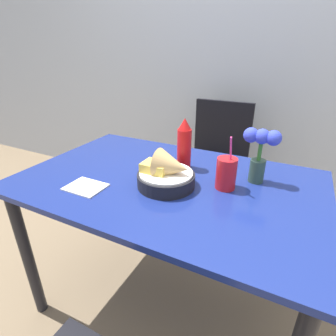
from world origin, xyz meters
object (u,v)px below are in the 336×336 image
(ketchup_bottle, at_px, (184,145))
(flower_vase, at_px, (260,149))
(food_basket, at_px, (168,174))
(drink_cup, at_px, (226,174))
(chair_far_window, at_px, (217,155))

(ketchup_bottle, relative_size, flower_vase, 1.04)
(food_basket, xyz_separation_m, drink_cup, (0.20, 0.09, 0.00))
(chair_far_window, height_order, flower_vase, flower_vase)
(chair_far_window, distance_m, ketchup_bottle, 0.76)
(ketchup_bottle, height_order, flower_vase, ketchup_bottle)
(flower_vase, bearing_deg, drink_cup, -131.57)
(chair_far_window, xyz_separation_m, ketchup_bottle, (0.04, -0.69, 0.31))
(chair_far_window, distance_m, flower_vase, 0.84)
(chair_far_window, bearing_deg, ketchup_bottle, -86.78)
(chair_far_window, bearing_deg, drink_cup, -71.89)
(food_basket, xyz_separation_m, flower_vase, (0.30, 0.20, 0.09))
(drink_cup, xyz_separation_m, flower_vase, (0.10, 0.11, 0.08))
(chair_far_window, xyz_separation_m, drink_cup, (0.26, -0.79, 0.25))
(food_basket, distance_m, flower_vase, 0.37)
(chair_far_window, height_order, ketchup_bottle, ketchup_bottle)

